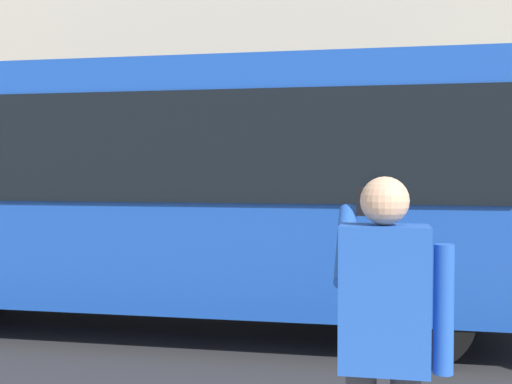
{
  "coord_description": "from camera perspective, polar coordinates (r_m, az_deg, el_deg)",
  "views": [
    {
      "loc": [
        -0.26,
        7.29,
        1.89
      ],
      "look_at": [
        1.2,
        -0.32,
        1.6
      ],
      "focal_mm": 44.81,
      "sensor_mm": 36.0,
      "label": 1
    }
  ],
  "objects": [
    {
      "name": "pedestrian_photographer",
      "position": [
        3.02,
        11.41,
        -12.21
      ],
      "size": [
        0.53,
        0.52,
        1.7
      ],
      "color": "#2D2D33",
      "rests_on": "sidewalk_curb"
    },
    {
      "name": "ground_plane",
      "position": [
        7.53,
        8.77,
        -12.39
      ],
      "size": [
        60.0,
        60.0,
        0.0
      ],
      "primitive_type": "plane",
      "color": "#2B2B2D"
    },
    {
      "name": "red_bus",
      "position": [
        7.75,
        -8.91,
        0.6
      ],
      "size": [
        9.05,
        2.54,
        3.08
      ],
      "color": "#1947AD",
      "rests_on": "ground_plane"
    }
  ]
}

